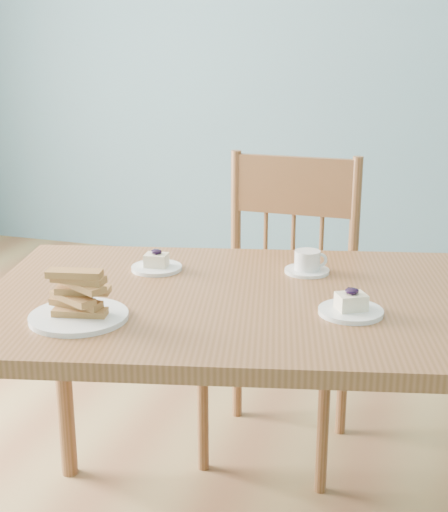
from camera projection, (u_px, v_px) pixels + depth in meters
The scene contains 7 objects.
room at pixel (148, 50), 1.88m from camera, with size 5.01×5.01×2.71m.
dining_table at pixel (271, 325), 1.78m from camera, with size 1.59×1.14×0.77m.
dining_chair at pixel (281, 307), 2.39m from camera, with size 0.46×0.44×1.01m.
cheesecake_plate_near at pixel (351, 307), 1.64m from camera, with size 0.15×0.15×0.06m.
cheesecake_plate_far at pixel (157, 265), 1.96m from camera, with size 0.14×0.14×0.06m.
coffee_cup at pixel (308, 263), 1.93m from camera, with size 0.12×0.12×0.06m.
biscotti_plate at pixel (78, 303), 1.60m from camera, with size 0.22×0.22×0.12m.
Camera 1 is at (0.80, -1.79, 1.37)m, focal length 50.00 mm.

